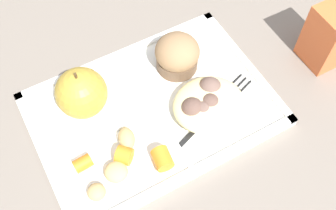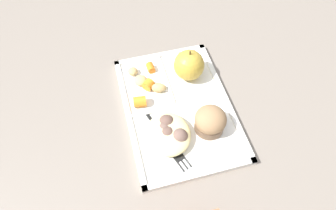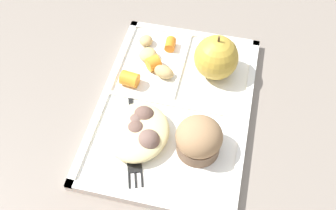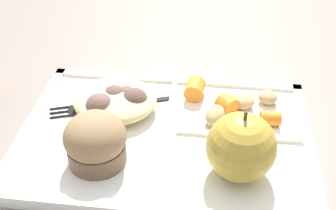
% 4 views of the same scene
% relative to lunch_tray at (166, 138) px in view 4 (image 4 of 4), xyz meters
% --- Properties ---
extents(ground, '(6.00, 6.00, 0.00)m').
position_rel_lunch_tray_xyz_m(ground, '(0.00, 0.00, -0.01)').
color(ground, slate).
extents(lunch_tray, '(0.35, 0.24, 0.02)m').
position_rel_lunch_tray_xyz_m(lunch_tray, '(0.00, 0.00, 0.00)').
color(lunch_tray, white).
rests_on(lunch_tray, ground).
extents(green_apple, '(0.07, 0.07, 0.08)m').
position_rel_lunch_tray_xyz_m(green_apple, '(-0.09, 0.05, 0.04)').
color(green_apple, '#B79333').
rests_on(green_apple, lunch_tray).
extents(bran_muffin, '(0.07, 0.07, 0.06)m').
position_rel_lunch_tray_xyz_m(bran_muffin, '(0.07, 0.05, 0.03)').
color(bran_muffin, brown).
rests_on(bran_muffin, lunch_tray).
extents(carrot_slice_back, '(0.03, 0.03, 0.02)m').
position_rel_lunch_tray_xyz_m(carrot_slice_back, '(-0.03, -0.08, 0.02)').
color(carrot_slice_back, orange).
rests_on(carrot_slice_back, lunch_tray).
extents(carrot_slice_center, '(0.03, 0.02, 0.02)m').
position_rel_lunch_tray_xyz_m(carrot_slice_center, '(-0.13, -0.04, 0.01)').
color(carrot_slice_center, orange).
rests_on(carrot_slice_center, lunch_tray).
extents(carrot_slice_diagonal, '(0.03, 0.03, 0.02)m').
position_rel_lunch_tray_xyz_m(carrot_slice_diagonal, '(-0.07, -0.05, 0.02)').
color(carrot_slice_diagonal, orange).
rests_on(carrot_slice_diagonal, lunch_tray).
extents(potato_chunk_browned, '(0.03, 0.03, 0.02)m').
position_rel_lunch_tray_xyz_m(potato_chunk_browned, '(-0.13, -0.08, 0.01)').
color(potato_chunk_browned, tan).
rests_on(potato_chunk_browned, lunch_tray).
extents(potato_chunk_wedge, '(0.04, 0.04, 0.02)m').
position_rel_lunch_tray_xyz_m(potato_chunk_wedge, '(-0.09, -0.07, 0.01)').
color(potato_chunk_wedge, tan).
rests_on(potato_chunk_wedge, lunch_tray).
extents(potato_chunk_corner, '(0.03, 0.04, 0.02)m').
position_rel_lunch_tray_xyz_m(potato_chunk_corner, '(-0.06, -0.03, 0.02)').
color(potato_chunk_corner, tan).
rests_on(potato_chunk_corner, lunch_tray).
extents(egg_noodle_pile, '(0.11, 0.10, 0.03)m').
position_rel_lunch_tray_xyz_m(egg_noodle_pile, '(0.07, -0.04, 0.02)').
color(egg_noodle_pile, beige).
rests_on(egg_noodle_pile, lunch_tray).
extents(meatball_front, '(0.03, 0.03, 0.03)m').
position_rel_lunch_tray_xyz_m(meatball_front, '(0.06, -0.05, 0.02)').
color(meatball_front, brown).
rests_on(meatball_front, lunch_tray).
extents(meatball_back, '(0.04, 0.04, 0.04)m').
position_rel_lunch_tray_xyz_m(meatball_back, '(0.09, -0.02, 0.02)').
color(meatball_back, brown).
rests_on(meatball_back, lunch_tray).
extents(meatball_center, '(0.03, 0.03, 0.03)m').
position_rel_lunch_tray_xyz_m(meatball_center, '(0.07, -0.04, 0.02)').
color(meatball_center, brown).
rests_on(meatball_center, lunch_tray).
extents(meatball_side, '(0.04, 0.04, 0.04)m').
position_rel_lunch_tray_xyz_m(meatball_side, '(0.04, -0.04, 0.02)').
color(meatball_side, brown).
rests_on(meatball_side, lunch_tray).
extents(plastic_fork, '(0.16, 0.07, 0.00)m').
position_rel_lunch_tray_xyz_m(plastic_fork, '(0.09, -0.04, 0.01)').
color(plastic_fork, black).
rests_on(plastic_fork, lunch_tray).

